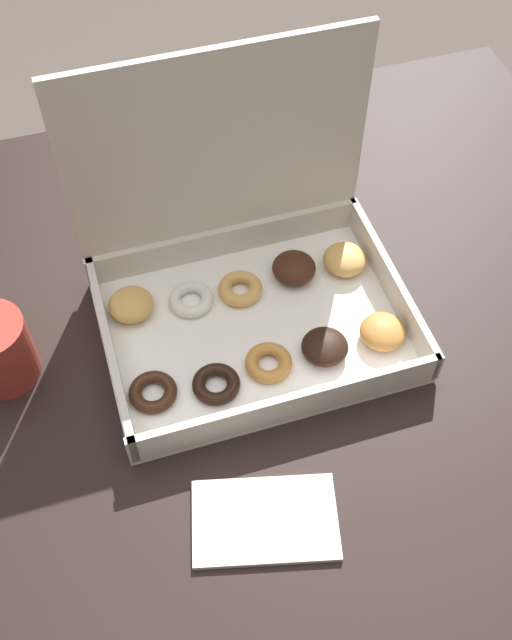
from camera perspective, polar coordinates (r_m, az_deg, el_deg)
ground_plane at (r=1.48m, az=0.66°, el=-19.82°), size 8.00×8.00×0.00m
dining_table at (r=0.89m, az=1.04°, el=-7.84°), size 1.01×0.95×0.74m
donut_box at (r=0.81m, az=-0.62°, el=3.97°), size 0.33×0.25×0.28m
paper_napkin at (r=0.72m, az=0.69°, el=-14.99°), size 0.15×0.11×0.01m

